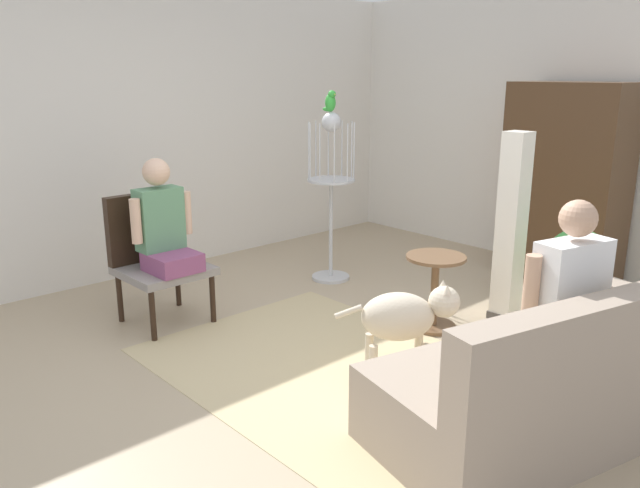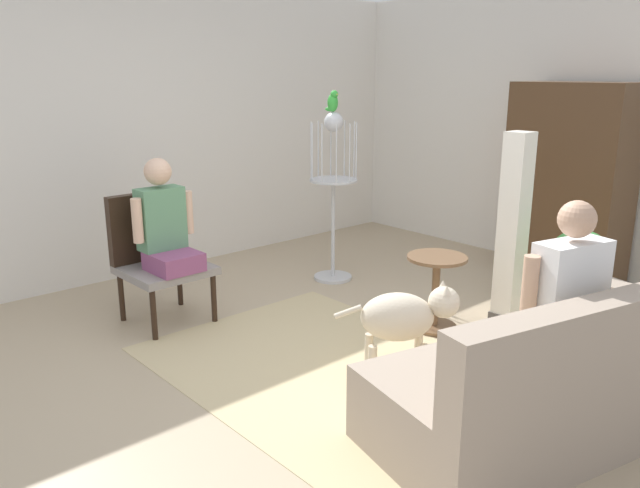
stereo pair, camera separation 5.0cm
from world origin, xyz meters
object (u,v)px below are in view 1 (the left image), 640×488
(person_on_couch, at_px, (563,297))
(column_lamp, at_px, (511,229))
(couch, at_px, (562,380))
(armoire_cabinet, at_px, (565,183))
(dog, at_px, (404,316))
(bird_cage_stand, at_px, (331,188))
(armchair, at_px, (154,250))
(parrot, at_px, (330,102))
(potted_plant, at_px, (576,272))
(person_on_armchair, at_px, (163,225))
(round_end_table, at_px, (435,288))

(person_on_couch, bearing_deg, column_lamp, 130.43)
(couch, relative_size, armoire_cabinet, 1.20)
(dog, bearing_deg, bird_cage_stand, 149.94)
(column_lamp, bearing_deg, armchair, -133.01)
(parrot, relative_size, potted_plant, 0.23)
(column_lamp, bearing_deg, potted_plant, 11.09)
(person_on_couch, relative_size, column_lamp, 0.59)
(person_on_couch, xyz_separation_m, person_on_armchair, (-2.79, -0.80, 0.02))
(dog, distance_m, potted_plant, 1.52)
(parrot, height_order, armoire_cabinet, armoire_cabinet)
(couch, height_order, dog, couch)
(armchair, distance_m, bird_cage_stand, 1.74)
(parrot, relative_size, armoire_cabinet, 0.10)
(dog, distance_m, parrot, 2.40)
(armoire_cabinet, bearing_deg, dog, -82.86)
(potted_plant, bearing_deg, bird_cage_stand, -168.61)
(person_on_couch, bearing_deg, armchair, -164.84)
(parrot, xyz_separation_m, potted_plant, (2.19, 0.44, -1.17))
(armchair, xyz_separation_m, armoire_cabinet, (1.66, 3.34, 0.35))
(armchair, xyz_separation_m, person_on_couch, (2.96, 0.80, 0.21))
(person_on_armchair, relative_size, bird_cage_stand, 0.54)
(potted_plant, bearing_deg, armoire_cabinet, 121.80)
(round_end_table, relative_size, dog, 0.89)
(couch, relative_size, person_on_couch, 2.50)
(person_on_armchair, bearing_deg, column_lamp, 49.55)
(couch, distance_m, round_end_table, 1.51)
(dog, xyz_separation_m, column_lamp, (-0.09, 1.36, 0.33))
(column_lamp, bearing_deg, parrot, -168.61)
(person_on_couch, height_order, round_end_table, person_on_couch)
(round_end_table, height_order, bird_cage_stand, bird_cage_stand)
(couch, xyz_separation_m, parrot, (-2.79, 0.89, 1.36))
(round_end_table, bearing_deg, person_on_couch, -26.44)
(bird_cage_stand, xyz_separation_m, armoire_cabinet, (1.43, 1.64, 0.04))
(parrot, bearing_deg, dog, -29.87)
(parrot, xyz_separation_m, column_lamp, (1.69, 0.34, -0.92))
(person_on_couch, height_order, dog, person_on_couch)
(person_on_armchair, relative_size, armoire_cabinet, 0.46)
(parrot, height_order, potted_plant, parrot)
(dog, height_order, bird_cage_stand, bird_cage_stand)
(person_on_couch, xyz_separation_m, bird_cage_stand, (-2.73, 0.90, 0.11))
(column_lamp, bearing_deg, couch, -48.17)
(person_on_armchair, distance_m, column_lamp, 2.68)
(dog, height_order, armoire_cabinet, armoire_cabinet)
(couch, bearing_deg, dog, -172.27)
(dog, height_order, potted_plant, potted_plant)
(armchair, relative_size, column_lamp, 0.67)
(couch, bearing_deg, person_on_couch, -163.34)
(person_on_armchair, distance_m, round_end_table, 2.12)
(armoire_cabinet, bearing_deg, potted_plant, -58.20)
(potted_plant, distance_m, column_lamp, 0.57)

